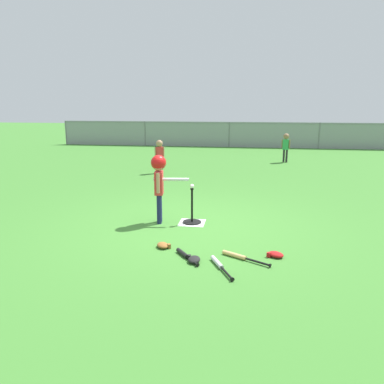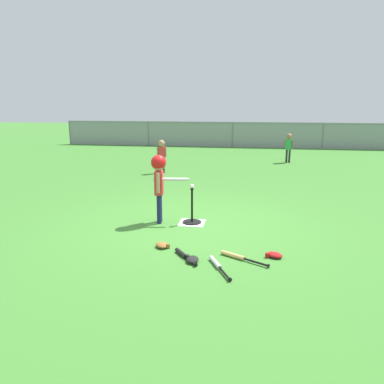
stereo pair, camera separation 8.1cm
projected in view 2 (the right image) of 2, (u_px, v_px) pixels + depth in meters
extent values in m
plane|color=#3D7A2D|center=(192.00, 226.00, 6.46)|extent=(60.00, 60.00, 0.00)
cube|color=white|center=(192.00, 223.00, 6.64)|extent=(0.44, 0.44, 0.01)
cylinder|color=black|center=(192.00, 222.00, 6.64)|extent=(0.32, 0.32, 0.03)
cylinder|color=black|center=(192.00, 205.00, 6.57)|extent=(0.04, 0.04, 0.59)
cylinder|color=black|center=(192.00, 189.00, 6.50)|extent=(0.06, 0.06, 0.02)
sphere|color=white|center=(192.00, 186.00, 6.49)|extent=(0.07, 0.07, 0.07)
cylinder|color=#191E4C|center=(160.00, 208.00, 6.66)|extent=(0.08, 0.08, 0.51)
cylinder|color=#191E4C|center=(159.00, 209.00, 6.55)|extent=(0.08, 0.08, 0.51)
cube|color=red|center=(159.00, 183.00, 6.50)|extent=(0.16, 0.24, 0.39)
cylinder|color=tan|center=(160.00, 180.00, 6.63)|extent=(0.06, 0.06, 0.34)
cylinder|color=tan|center=(158.00, 183.00, 6.35)|extent=(0.06, 0.06, 0.34)
sphere|color=tan|center=(159.00, 164.00, 6.42)|extent=(0.23, 0.23, 0.23)
sphere|color=red|center=(159.00, 163.00, 6.42)|extent=(0.26, 0.26, 0.26)
cylinder|color=silver|center=(171.00, 179.00, 6.48)|extent=(0.60, 0.13, 0.06)
cylinder|color=#262626|center=(289.00, 156.00, 13.14)|extent=(0.07, 0.07, 0.44)
cylinder|color=#262626|center=(287.00, 156.00, 13.18)|extent=(0.07, 0.07, 0.44)
cube|color=green|center=(289.00, 145.00, 13.07)|extent=(0.22, 0.17, 0.35)
cylinder|color=#8C6647|center=(292.00, 144.00, 13.01)|extent=(0.05, 0.05, 0.30)
cylinder|color=#8C6647|center=(285.00, 144.00, 13.12)|extent=(0.05, 0.05, 0.30)
sphere|color=#8C6647|center=(289.00, 136.00, 13.01)|extent=(0.20, 0.20, 0.20)
cylinder|color=#262626|center=(164.00, 166.00, 11.25)|extent=(0.07, 0.07, 0.43)
cylinder|color=#262626|center=(160.00, 166.00, 11.23)|extent=(0.07, 0.07, 0.43)
cube|color=red|center=(162.00, 153.00, 11.15)|extent=(0.22, 0.17, 0.34)
cylinder|color=tan|center=(166.00, 152.00, 11.16)|extent=(0.05, 0.05, 0.29)
cylinder|color=tan|center=(158.00, 152.00, 11.12)|extent=(0.05, 0.05, 0.29)
sphere|color=tan|center=(162.00, 143.00, 11.09)|extent=(0.19, 0.19, 0.19)
cylinder|color=silver|center=(215.00, 262.00, 4.93)|extent=(0.20, 0.33, 0.06)
cylinder|color=black|center=(225.00, 274.00, 4.61)|extent=(0.17, 0.32, 0.03)
cylinder|color=black|center=(230.00, 280.00, 4.45)|extent=(0.05, 0.04, 0.05)
cylinder|color=#DBB266|center=(233.00, 255.00, 5.16)|extent=(0.34, 0.23, 0.06)
cylinder|color=black|center=(256.00, 262.00, 4.93)|extent=(0.32, 0.21, 0.03)
cylinder|color=black|center=(268.00, 266.00, 4.82)|extent=(0.04, 0.05, 0.05)
cylinder|color=black|center=(181.00, 253.00, 5.23)|extent=(0.22, 0.27, 0.06)
cylinder|color=black|center=(191.00, 261.00, 4.98)|extent=(0.19, 0.25, 0.03)
cylinder|color=black|center=(196.00, 265.00, 4.85)|extent=(0.05, 0.04, 0.05)
ellipsoid|color=black|center=(193.00, 259.00, 5.01)|extent=(0.17, 0.22, 0.07)
cube|color=black|center=(188.00, 257.00, 5.08)|extent=(0.04, 0.05, 0.06)
ellipsoid|color=brown|center=(162.00, 245.00, 5.51)|extent=(0.25, 0.27, 0.07)
cube|color=brown|center=(168.00, 246.00, 5.48)|extent=(0.06, 0.06, 0.06)
ellipsoid|color=#B21919|center=(275.00, 255.00, 5.16)|extent=(0.27, 0.25, 0.07)
cube|color=#B21919|center=(268.00, 255.00, 5.15)|extent=(0.06, 0.06, 0.06)
cylinder|color=slate|center=(70.00, 132.00, 18.83)|extent=(0.06, 0.06, 1.15)
cylinder|color=slate|center=(148.00, 133.00, 18.21)|extent=(0.06, 0.06, 1.15)
cylinder|color=slate|center=(232.00, 135.00, 17.59)|extent=(0.06, 0.06, 1.15)
cylinder|color=slate|center=(323.00, 136.00, 16.97)|extent=(0.06, 0.06, 1.15)
cube|color=gray|center=(233.00, 123.00, 17.47)|extent=(16.00, 0.03, 0.03)
cube|color=gray|center=(232.00, 135.00, 17.59)|extent=(16.00, 0.01, 1.15)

